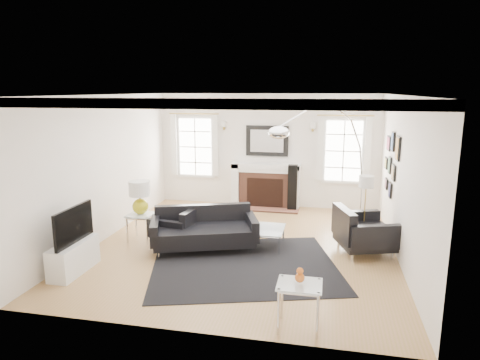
% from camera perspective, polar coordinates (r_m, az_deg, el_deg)
% --- Properties ---
extents(floor, '(6.00, 6.00, 0.00)m').
position_cam_1_polar(floor, '(8.16, 0.48, -8.79)').
color(floor, '#A67F45').
rests_on(floor, ground).
extents(back_wall, '(5.50, 0.04, 2.80)m').
position_cam_1_polar(back_wall, '(10.69, 3.64, 3.92)').
color(back_wall, white).
rests_on(back_wall, floor).
extents(front_wall, '(5.50, 0.04, 2.80)m').
position_cam_1_polar(front_wall, '(4.95, -6.31, -5.64)').
color(front_wall, white).
rests_on(front_wall, floor).
extents(left_wall, '(0.04, 6.00, 2.80)m').
position_cam_1_polar(left_wall, '(8.73, -17.51, 1.57)').
color(left_wall, white).
rests_on(left_wall, floor).
extents(right_wall, '(0.04, 6.00, 2.80)m').
position_cam_1_polar(right_wall, '(7.74, 20.91, 0.05)').
color(right_wall, white).
rests_on(right_wall, floor).
extents(ceiling, '(5.50, 6.00, 0.02)m').
position_cam_1_polar(ceiling, '(7.63, 0.52, 11.28)').
color(ceiling, white).
rests_on(ceiling, back_wall).
extents(crown_molding, '(5.50, 6.00, 0.12)m').
position_cam_1_polar(crown_molding, '(7.63, 0.52, 10.83)').
color(crown_molding, white).
rests_on(crown_molding, back_wall).
extents(fireplace, '(1.70, 0.69, 1.11)m').
position_cam_1_polar(fireplace, '(10.64, 3.42, -0.81)').
color(fireplace, white).
rests_on(fireplace, floor).
extents(mantel_mirror, '(1.05, 0.07, 0.75)m').
position_cam_1_polar(mantel_mirror, '(10.62, 3.63, 5.23)').
color(mantel_mirror, black).
rests_on(mantel_mirror, back_wall).
extents(window_left, '(1.24, 0.15, 1.62)m').
position_cam_1_polar(window_left, '(11.04, -5.97, 4.45)').
color(window_left, white).
rests_on(window_left, back_wall).
extents(window_right, '(1.24, 0.15, 1.62)m').
position_cam_1_polar(window_right, '(10.53, 13.64, 3.81)').
color(window_right, white).
rests_on(window_right, back_wall).
extents(gallery_wall, '(0.04, 1.73, 1.29)m').
position_cam_1_polar(gallery_wall, '(8.97, 19.51, 2.57)').
color(gallery_wall, black).
rests_on(gallery_wall, right_wall).
extents(tv_unit, '(0.35, 1.00, 1.09)m').
position_cam_1_polar(tv_unit, '(7.45, -21.28, -9.03)').
color(tv_unit, white).
rests_on(tv_unit, floor).
extents(area_rug, '(3.62, 3.28, 0.01)m').
position_cam_1_polar(area_rug, '(7.30, 0.59, -11.31)').
color(area_rug, black).
rests_on(area_rug, floor).
extents(sofa, '(2.09, 1.45, 0.62)m').
position_cam_1_polar(sofa, '(7.98, -4.81, -6.73)').
color(sofa, black).
rests_on(sofa, floor).
extents(armchair_left, '(0.89, 0.96, 0.57)m').
position_cam_1_polar(armchair_left, '(8.30, -8.15, -6.21)').
color(armchair_left, black).
rests_on(armchair_left, floor).
extents(armchair_right, '(1.18, 1.25, 0.69)m').
position_cam_1_polar(armchair_right, '(8.01, 15.88, -6.74)').
color(armchair_right, black).
rests_on(armchair_right, floor).
extents(coffee_table, '(0.80, 0.80, 0.36)m').
position_cam_1_polar(coffee_table, '(8.04, 2.99, -6.67)').
color(coffee_table, silver).
rests_on(coffee_table, floor).
extents(side_table_left, '(0.48, 0.48, 0.53)m').
position_cam_1_polar(side_table_left, '(8.54, -13.06, -5.12)').
color(side_table_left, silver).
rests_on(side_table_left, floor).
extents(nesting_table, '(0.54, 0.45, 0.59)m').
position_cam_1_polar(nesting_table, '(5.41, 7.91, -14.70)').
color(nesting_table, silver).
rests_on(nesting_table, floor).
extents(gourd_lamp, '(0.41, 0.41, 0.65)m').
position_cam_1_polar(gourd_lamp, '(8.42, -13.21, -1.99)').
color(gourd_lamp, gold).
rests_on(gourd_lamp, side_table_left).
extents(orange_vase, '(0.12, 0.12, 0.19)m').
position_cam_1_polar(orange_vase, '(5.32, 7.98, -12.54)').
color(orange_vase, '#CC5E1A').
rests_on(orange_vase, nesting_table).
extents(arc_floor_lamp, '(1.92, 1.77, 2.71)m').
position_cam_1_polar(arc_floor_lamp, '(8.35, 11.04, 1.92)').
color(arc_floor_lamp, white).
rests_on(arc_floor_lamp, floor).
extents(stick_floor_lamp, '(0.27, 0.27, 1.35)m').
position_cam_1_polar(stick_floor_lamp, '(8.18, 16.48, -0.69)').
color(stick_floor_lamp, '#AF903D').
rests_on(stick_floor_lamp, floor).
extents(speaker_tower, '(0.23, 0.23, 1.12)m').
position_cam_1_polar(speaker_tower, '(10.43, 7.01, -1.05)').
color(speaker_tower, black).
rests_on(speaker_tower, floor).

